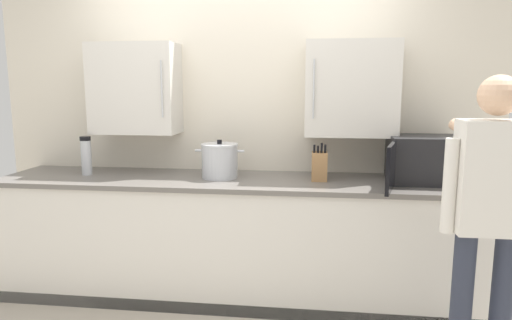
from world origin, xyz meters
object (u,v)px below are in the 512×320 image
at_px(thermos_flask, 86,156).
at_px(knife_block, 319,166).
at_px(person_figure, 488,206).
at_px(microwave_oven, 421,159).
at_px(stock_pot, 220,161).

bearing_deg(thermos_flask, knife_block, 0.61).
bearing_deg(person_figure, thermos_flask, 161.84).
height_order(microwave_oven, person_figure, person_figure).
height_order(microwave_oven, thermos_flask, microwave_oven).
relative_size(thermos_flask, knife_block, 1.08).
relative_size(microwave_oven, thermos_flask, 2.48).
distance_m(thermos_flask, knife_block, 1.76).
distance_m(microwave_oven, thermos_flask, 2.47).
distance_m(thermos_flask, person_figure, 2.74).
relative_size(thermos_flask, person_figure, 0.18).
distance_m(knife_block, person_figure, 1.21).
xyz_separation_m(stock_pot, thermos_flask, (-1.03, -0.02, 0.02)).
bearing_deg(knife_block, thermos_flask, -179.39).
bearing_deg(stock_pot, thermos_flask, -179.03).
xyz_separation_m(microwave_oven, person_figure, (0.13, -0.88, -0.09)).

